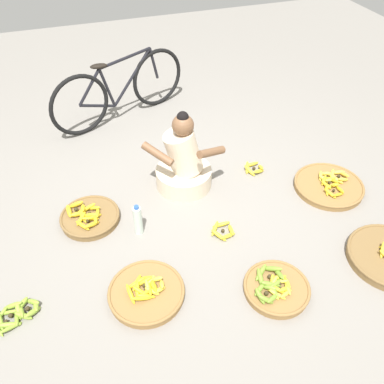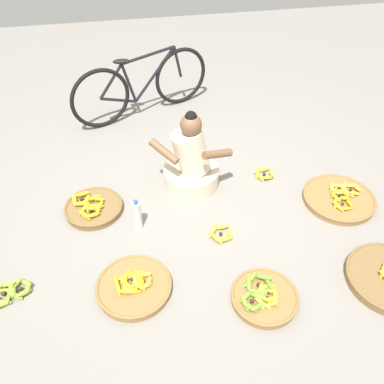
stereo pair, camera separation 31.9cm
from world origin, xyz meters
name	(u,v)px [view 1 (the left image)]	position (x,y,z in m)	size (l,w,h in m)	color
ground_plane	(185,207)	(0.00, 0.00, 0.00)	(10.00, 10.00, 0.00)	gray
vendor_woman_front	(184,164)	(0.09, 0.30, 0.25)	(0.73, 0.53, 0.79)	beige
bicycle_leaning	(120,90)	(-0.22, 1.68, 0.36)	(1.60, 0.66, 0.73)	black
banana_basket_front_left	(146,292)	(-0.54, -0.79, 0.04)	(0.56, 0.56, 0.13)	olive
banana_basket_mid_right	(90,217)	(-0.83, 0.10, 0.04)	(0.51, 0.51, 0.14)	brown
banana_basket_near_bicycle	(329,185)	(1.36, -0.19, 0.04)	(0.64, 0.64, 0.13)	olive
banana_basket_front_center	(276,288)	(0.35, -1.05, 0.04)	(0.48, 0.48, 0.14)	olive
loose_bananas_back_center	(17,313)	(-1.43, -0.67, 0.03)	(0.36, 0.26, 0.10)	#8CAD38
loose_bananas_mid_left	(223,231)	(0.20, -0.40, 0.03)	(0.22, 0.23, 0.08)	yellow
loose_bananas_near_vendor	(254,168)	(0.80, 0.28, 0.03)	(0.21, 0.21, 0.09)	yellow
water_bottle	(138,220)	(-0.45, -0.17, 0.14)	(0.07, 0.07, 0.30)	silver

